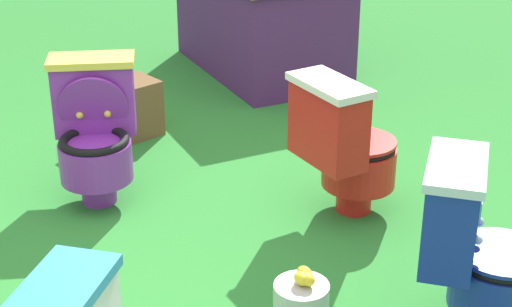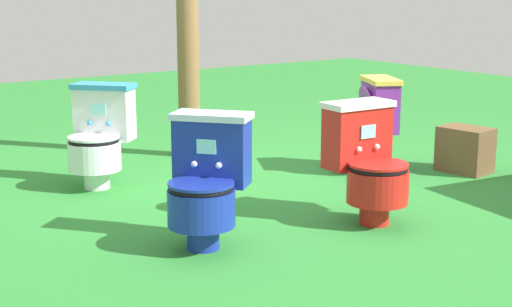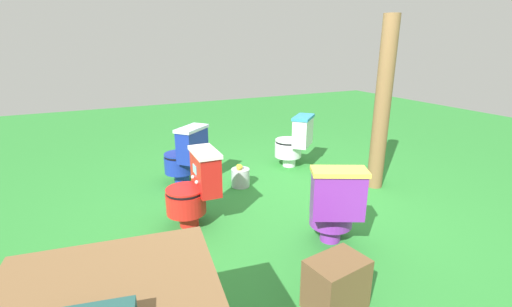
{
  "view_description": "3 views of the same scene",
  "coord_description": "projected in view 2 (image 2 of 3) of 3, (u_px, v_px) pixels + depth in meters",
  "views": [
    {
      "loc": [
        2.8,
        -1.35,
        2.0
      ],
      "look_at": [
        0.18,
        0.37,
        0.55
      ],
      "focal_mm": 56.99,
      "sensor_mm": 36.0,
      "label": 1
    },
    {
      "loc": [
        3.12,
        4.26,
        1.41
      ],
      "look_at": [
        0.29,
        0.19,
        0.31
      ],
      "focal_mm": 53.15,
      "sensor_mm": 36.0,
      "label": 2
    },
    {
      "loc": [
        -2.98,
        1.82,
        1.68
      ],
      "look_at": [
        0.55,
        0.11,
        0.44
      ],
      "focal_mm": 24.99,
      "sensor_mm": 36.0,
      "label": 3
    }
  ],
  "objects": [
    {
      "name": "wooden_post",
      "position": [
        188.0,
        39.0,
        6.22
      ],
      "size": [
        0.18,
        0.18,
        1.96
      ],
      "primitive_type": "cylinder",
      "color": "brown",
      "rests_on": "ground"
    },
    {
      "name": "toilet_blue",
      "position": [
        206.0,
        180.0,
        4.14
      ],
      "size": [
        0.64,
        0.63,
        0.73
      ],
      "rotation": [
        0.0,
        0.0,
        5.42
      ],
      "color": "#192D9E",
      "rests_on": "ground"
    },
    {
      "name": "toilet_white",
      "position": [
        99.0,
        135.0,
        5.38
      ],
      "size": [
        0.63,
        0.63,
        0.73
      ],
      "rotation": [
        0.0,
        0.0,
        5.46
      ],
      "color": "white",
      "rests_on": "ground"
    },
    {
      "name": "lemon_bucket",
      "position": [
        209.0,
        192.0,
        4.85
      ],
      "size": [
        0.22,
        0.22,
        0.28
      ],
      "color": "#B7B7BF",
      "rests_on": "ground"
    },
    {
      "name": "toilet_purple",
      "position": [
        366.0,
        124.0,
        5.8
      ],
      "size": [
        0.62,
        0.58,
        0.73
      ],
      "rotation": [
        0.0,
        0.0,
        4.25
      ],
      "color": "purple",
      "rests_on": "ground"
    },
    {
      "name": "toilet_red",
      "position": [
        368.0,
        162.0,
        4.57
      ],
      "size": [
        0.44,
        0.51,
        0.73
      ],
      "rotation": [
        0.0,
        0.0,
        6.24
      ],
      "color": "red",
      "rests_on": "ground"
    },
    {
      "name": "small_crate",
      "position": [
        465.0,
        150.0,
        5.83
      ],
      "size": [
        0.32,
        0.41,
        0.35
      ],
      "primitive_type": "cube",
      "rotation": [
        0.0,
        0.0,
        4.86
      ],
      "color": "brown",
      "rests_on": "ground"
    },
    {
      "name": "ground",
      "position": [
        274.0,
        186.0,
        5.46
      ],
      "size": [
        14.0,
        14.0,
        0.0
      ],
      "primitive_type": "plane",
      "color": "#2D8433"
    }
  ]
}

